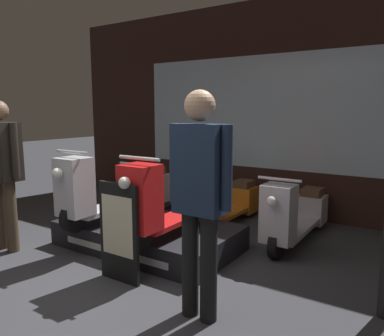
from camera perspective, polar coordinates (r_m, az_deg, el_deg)
ground_plane at (r=3.43m, az=-15.97°, el=-19.07°), size 30.00×30.00×0.00m
shop_wall_back at (r=5.90m, az=9.94°, el=8.83°), size 7.22×0.09×3.20m
display_platform at (r=4.47m, az=-6.67°, el=-10.10°), size 2.05×1.15×0.28m
scooter_display_left at (r=4.61m, az=-11.53°, el=-3.39°), size 0.47×1.75×0.88m
scooter_display_right at (r=4.03m, az=-2.11°, el=-4.99°), size 0.47×1.75×0.88m
scooter_backrow_0 at (r=5.65m, az=-4.62°, el=-3.91°), size 0.47×1.75×0.88m
scooter_backrow_1 at (r=5.11m, az=4.53°, el=-5.30°), size 0.47×1.75×0.88m
scooter_backrow_2 at (r=4.72m, az=15.55°, el=-6.79°), size 0.47×1.75×0.88m
person_left_browsing at (r=4.66m, az=-26.97°, el=0.70°), size 0.61×0.25×1.69m
person_right_browsing at (r=2.76m, az=1.16°, el=-3.47°), size 0.53×0.23×1.73m
price_sign_board at (r=3.56m, az=-11.08°, el=-9.60°), size 0.45×0.04×0.94m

